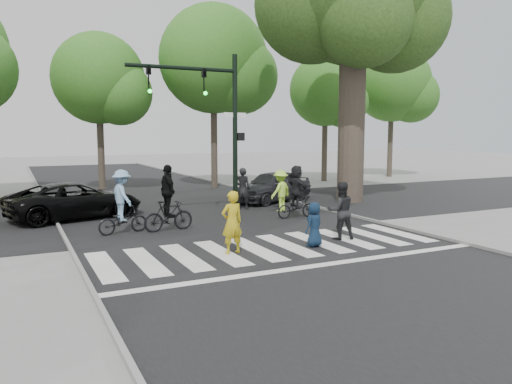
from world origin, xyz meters
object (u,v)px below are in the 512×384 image
pedestrian_child (314,225)px  pedestrian_woman (232,222)px  cyclist_left (122,206)px  cyclist_right (297,195)px  traffic_signal (214,112)px  pedestrian_adult (341,211)px  car_suv (75,200)px  cyclist_mid (168,204)px  car_grey (272,186)px

pedestrian_child → pedestrian_woman: bearing=-28.5°
cyclist_left → cyclist_right: bearing=0.9°
traffic_signal → pedestrian_child: traffic_signal is taller
pedestrian_child → pedestrian_adult: 1.36m
cyclist_left → car_suv: (-1.00, 3.60, -0.20)m
cyclist_right → traffic_signal: bearing=152.7°
traffic_signal → pedestrian_child: bearing=-82.6°
cyclist_mid → car_suv: size_ratio=0.44×
car_grey → traffic_signal: bearing=-76.7°
pedestrian_adult → cyclist_mid: 5.46m
cyclist_right → car_suv: 8.15m
traffic_signal → cyclist_right: (2.70, -1.40, -3.02)m
traffic_signal → car_suv: traffic_signal is taller
pedestrian_adult → car_suv: 9.84m
cyclist_right → car_suv: (-7.36, 3.50, -0.20)m
pedestrian_woman → car_suv: bearing=-74.5°
traffic_signal → car_suv: size_ratio=1.24×
pedestrian_adult → cyclist_mid: size_ratio=0.80×
traffic_signal → cyclist_left: bearing=-157.8°
cyclist_left → cyclist_mid: cyclist_mid is taller
pedestrian_child → cyclist_mid: cyclist_mid is taller
traffic_signal → cyclist_left: size_ratio=2.98×
traffic_signal → pedestrian_adult: bearing=-69.0°
cyclist_left → car_grey: size_ratio=0.48×
pedestrian_adult → car_suv: size_ratio=0.36×
pedestrian_adult → car_grey: pedestrian_adult is taller
pedestrian_adult → cyclist_mid: (-4.24, 3.45, 0.02)m
car_grey → pedestrian_adult: bearing=-36.4°
pedestrian_child → pedestrian_adult: size_ratio=0.73×
pedestrian_child → cyclist_left: 6.06m
pedestrian_child → cyclist_right: (1.97, 4.26, 0.25)m
pedestrian_child → cyclist_mid: (-3.00, 3.95, 0.25)m
cyclist_mid → car_suv: cyclist_mid is taller
pedestrian_child → cyclist_right: size_ratio=0.64×
pedestrian_adult → cyclist_left: (-5.64, 3.66, 0.01)m
car_suv → car_grey: bearing=-100.3°
traffic_signal → pedestrian_woman: size_ratio=3.62×
pedestrian_child → car_grey: car_grey is taller
pedestrian_child → cyclist_left: bearing=-65.4°
traffic_signal → cyclist_mid: (-2.26, -1.71, -3.02)m
pedestrian_child → cyclist_mid: size_ratio=0.58×
pedestrian_woman → car_grey: (5.57, 8.24, -0.11)m
pedestrian_child → car_suv: car_suv is taller
cyclist_left → pedestrian_child: bearing=-43.5°
car_suv → car_grey: size_ratio=1.15×
pedestrian_woman → car_suv: pedestrian_woman is taller
cyclist_right → pedestrian_adult: bearing=-100.9°
pedestrian_woman → pedestrian_child: bearing=166.8°
car_grey → pedestrian_woman: bearing=-56.7°
traffic_signal → pedestrian_adult: (1.98, -5.16, -3.04)m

